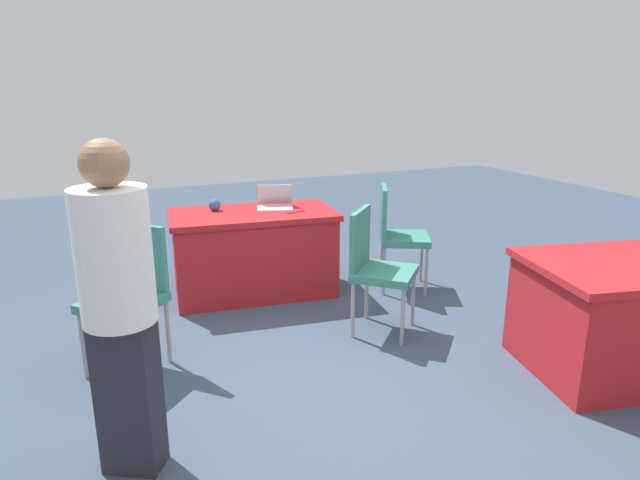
# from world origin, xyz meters

# --- Properties ---
(ground_plane) EXTENTS (14.40, 14.40, 0.00)m
(ground_plane) POSITION_xyz_m (0.00, 0.00, 0.00)
(ground_plane) COLOR #3D4C60
(table_foreground) EXTENTS (1.54, 0.95, 0.76)m
(table_foreground) POSITION_xyz_m (-0.01, -1.55, 0.38)
(table_foreground) COLOR #AD1E23
(table_foreground) RESTS_ON ground
(chair_tucked_left) EXTENTS (0.59, 0.59, 0.96)m
(chair_tucked_left) POSITION_xyz_m (-1.26, -1.12, 0.55)
(chair_tucked_left) COLOR #9E9993
(chair_tucked_left) RESTS_ON ground
(chair_aisle) EXTENTS (0.62, 0.62, 0.97)m
(chair_aisle) POSITION_xyz_m (1.14, -0.55, 0.56)
(chair_aisle) COLOR #9E9993
(chair_aisle) RESTS_ON ground
(chair_by_pillar) EXTENTS (0.62, 0.62, 0.95)m
(chair_by_pillar) POSITION_xyz_m (-0.63, -0.39, 0.55)
(chair_by_pillar) COLOR #9E9993
(chair_by_pillar) RESTS_ON ground
(person_attendee_browsing) EXTENTS (0.47, 0.47, 1.64)m
(person_attendee_browsing) POSITION_xyz_m (1.25, 0.54, 0.91)
(person_attendee_browsing) COLOR #26262D
(person_attendee_browsing) RESTS_ON ground
(laptop_silver) EXTENTS (0.39, 0.38, 0.21)m
(laptop_silver) POSITION_xyz_m (-0.25, -1.60, 0.80)
(laptop_silver) COLOR silver
(laptop_silver) RESTS_ON table_foreground
(yarn_ball) EXTENTS (0.11, 0.11, 0.11)m
(yarn_ball) POSITION_xyz_m (0.28, -1.72, 0.81)
(yarn_ball) COLOR #3F5999
(yarn_ball) RESTS_ON table_foreground
(scissors_red) EXTENTS (0.18, 0.08, 0.01)m
(scissors_red) POSITION_xyz_m (-0.36, -1.38, 0.76)
(scissors_red) COLOR red
(scissors_red) RESTS_ON table_foreground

